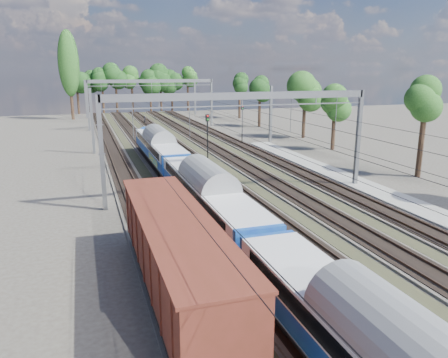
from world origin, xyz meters
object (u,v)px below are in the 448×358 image
object	(u,v)px
emu_train	(209,190)
freight_boxcar	(176,252)
signal_near	(208,135)
worker	(145,120)
signal_far	(242,120)

from	to	relation	value
emu_train	freight_boxcar	distance (m)	10.79
emu_train	signal_near	bearing A→B (deg)	74.45
freight_boxcar	signal_near	world-z (taller)	signal_near
freight_boxcar	signal_near	xyz separation A→B (m)	(9.15, 26.51, 1.41)
emu_train	freight_boxcar	bearing A→B (deg)	-114.65
emu_train	worker	xyz separation A→B (m)	(3.90, 60.50, -1.70)
emu_train	worker	size ratio (longest dim) A/B	38.24
signal_near	signal_far	world-z (taller)	signal_near
freight_boxcar	signal_near	size ratio (longest dim) A/B	2.56
signal_near	signal_far	distance (m)	17.52
freight_boxcar	signal_far	xyz separation A→B (m)	(18.65, 41.23, 1.19)
emu_train	freight_boxcar	world-z (taller)	emu_train
freight_boxcar	worker	xyz separation A→B (m)	(8.40, 70.31, -1.66)
worker	signal_near	size ratio (longest dim) A/B	0.26
signal_near	signal_far	xyz separation A→B (m)	(9.50, 14.72, -0.21)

